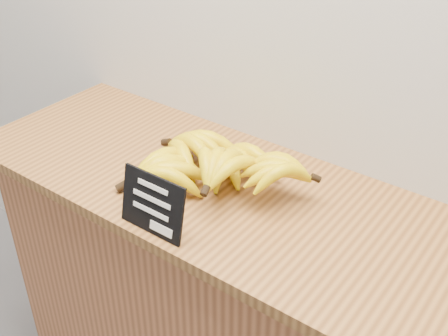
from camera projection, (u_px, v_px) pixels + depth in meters
counter at (234, 327)px, 1.62m from camera, size 1.28×0.50×0.90m
counter_top at (236, 195)px, 1.37m from camera, size 1.49×0.54×0.03m
chalkboard_sign at (152, 204)px, 1.20m from camera, size 0.17×0.04×0.13m
banana_pile at (214, 161)px, 1.39m from camera, size 0.50×0.36×0.12m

